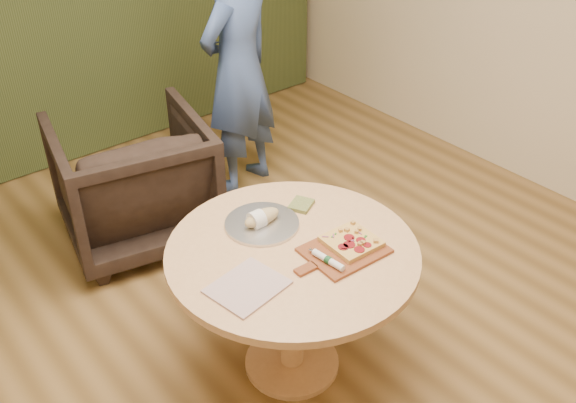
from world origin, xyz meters
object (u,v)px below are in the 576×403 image
at_px(serving_tray, 262,224).
at_px(armchair, 133,175).
at_px(flatbread_pizza, 352,241).
at_px(pedestal_table, 292,273).
at_px(pizza_paddle, 342,251).
at_px(cutlery_roll, 328,260).
at_px(bread_roll, 260,218).
at_px(person_standing, 238,69).

xyz_separation_m(serving_tray, armchair, (-0.06, 1.26, -0.30)).
distance_m(flatbread_pizza, armchair, 1.70).
xyz_separation_m(flatbread_pizza, armchair, (-0.27, 1.65, -0.32)).
distance_m(pedestal_table, flatbread_pizza, 0.32).
distance_m(pizza_paddle, cutlery_roll, 0.12).
bearing_deg(bread_roll, pedestal_table, -89.36).
height_order(cutlery_roll, armchair, armchair).
xyz_separation_m(pedestal_table, flatbread_pizza, (0.22, -0.15, 0.17)).
bearing_deg(pizza_paddle, cutlery_roll, -164.46).
xyz_separation_m(pedestal_table, serving_tray, (0.01, 0.23, 0.15)).
distance_m(cutlery_roll, person_standing, 1.97).
bearing_deg(pizza_paddle, pedestal_table, 136.13).
height_order(pizza_paddle, armchair, armchair).
bearing_deg(cutlery_roll, serving_tray, 89.06).
relative_size(pedestal_table, serving_tray, 3.25).
height_order(pedestal_table, bread_roll, bread_roll).
bearing_deg(armchair, serving_tray, 105.08).
bearing_deg(cutlery_roll, bread_roll, 90.25).
xyz_separation_m(bread_roll, person_standing, (0.86, 1.36, 0.10)).
xyz_separation_m(flatbread_pizza, cutlery_roll, (-0.18, -0.04, 0.00)).
bearing_deg(pedestal_table, cutlery_roll, -76.90).
bearing_deg(serving_tray, flatbread_pizza, -61.11).
distance_m(pizza_paddle, bread_roll, 0.43).
bearing_deg(bread_roll, person_standing, 57.79).
distance_m(pedestal_table, armchair, 1.50).
bearing_deg(cutlery_roll, pedestal_table, 97.06).
bearing_deg(serving_tray, pedestal_table, -91.52).
height_order(pedestal_table, cutlery_roll, cutlery_roll).
bearing_deg(serving_tray, cutlery_roll, -84.90).
xyz_separation_m(armchair, person_standing, (0.91, 0.11, 0.44)).
distance_m(cutlery_roll, serving_tray, 0.43).
height_order(pizza_paddle, person_standing, person_standing).
distance_m(cutlery_roll, bread_roll, 0.43).
bearing_deg(pedestal_table, flatbread_pizza, -34.93).
bearing_deg(bread_roll, serving_tray, 0.00).
bearing_deg(armchair, pizza_paddle, 109.57).
bearing_deg(pedestal_table, bread_roll, 90.64).
bearing_deg(pizza_paddle, bread_roll, 114.24).
bearing_deg(cutlery_roll, armchair, 87.24).
bearing_deg(armchair, flatbread_pizza, 111.83).
distance_m(pedestal_table, serving_tray, 0.28).
bearing_deg(person_standing, pizza_paddle, 53.60).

